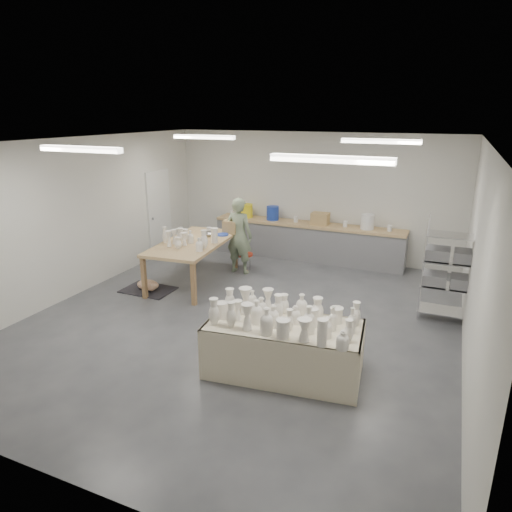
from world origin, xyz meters
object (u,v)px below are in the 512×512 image
at_px(potter, 239,236).
at_px(red_stool, 245,255).
at_px(work_table, 196,242).
at_px(drying_table, 283,344).

relative_size(potter, red_stool, 3.69).
distance_m(potter, red_stool, 0.59).
distance_m(work_table, red_stool, 1.40).
bearing_deg(potter, drying_table, 125.99).
relative_size(drying_table, red_stool, 4.76).
relative_size(work_table, red_stool, 5.36).
bearing_deg(potter, work_table, 59.82).
height_order(work_table, red_stool, work_table).
bearing_deg(red_stool, work_table, -116.14).
xyz_separation_m(drying_table, red_stool, (-2.32, 3.78, -0.11)).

